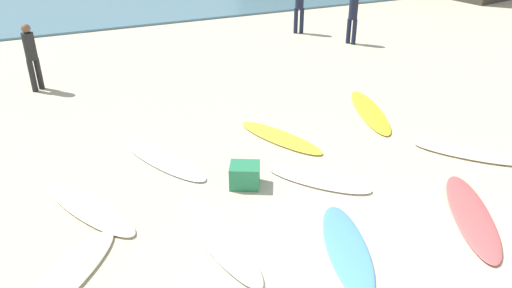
% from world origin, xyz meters
% --- Properties ---
extents(surfboard_0, '(1.30, 2.14, 0.07)m').
position_xyz_m(surfboard_0, '(0.44, 4.65, 0.03)').
color(surfboard_0, yellow).
rests_on(surfboard_0, ground_plane).
extents(surfboard_1, '(0.78, 2.41, 0.08)m').
position_xyz_m(surfboard_1, '(-1.82, 2.09, 0.04)').
color(surfboard_1, white).
rests_on(surfboard_1, ground_plane).
extents(surfboard_2, '(1.86, 1.97, 0.08)m').
position_xyz_m(surfboard_2, '(3.48, 2.57, 0.04)').
color(surfboard_2, '#F4E5C0').
rests_on(surfboard_2, ground_plane).
extents(surfboard_3, '(1.47, 2.25, 0.08)m').
position_xyz_m(surfboard_3, '(-3.43, 3.65, 0.04)').
color(surfboard_3, silver).
rests_on(surfboard_3, ground_plane).
extents(surfboard_4, '(1.69, 2.31, 0.08)m').
position_xyz_m(surfboard_4, '(1.96, 1.05, 0.04)').
color(surfboard_4, '#D45352').
rests_on(surfboard_4, ground_plane).
extents(surfboard_6, '(1.26, 2.12, 0.07)m').
position_xyz_m(surfboard_6, '(-0.24, 1.17, 0.03)').
color(surfboard_6, '#5194DF').
rests_on(surfboard_6, ground_plane).
extents(surfboard_7, '(1.44, 2.36, 0.06)m').
position_xyz_m(surfboard_7, '(-1.96, 4.74, 0.03)').
color(surfboard_7, white).
rests_on(surfboard_7, ground_plane).
extents(surfboard_8, '(1.31, 2.50, 0.07)m').
position_xyz_m(surfboard_8, '(2.86, 4.99, 0.03)').
color(surfboard_8, yellow).
rests_on(surfboard_8, ground_plane).
extents(surfboard_9, '(1.67, 1.84, 0.07)m').
position_xyz_m(surfboard_9, '(0.34, 2.96, 0.04)').
color(surfboard_9, white).
rests_on(surfboard_9, ground_plane).
extents(surfboard_10, '(1.95, 2.03, 0.08)m').
position_xyz_m(surfboard_10, '(-3.99, 2.11, 0.04)').
color(surfboard_10, '#EDECC1').
rests_on(surfboard_10, ground_plane).
extents(beachgoer_near, '(0.38, 0.38, 1.65)m').
position_xyz_m(beachgoer_near, '(5.51, 9.80, 0.92)').
color(beachgoer_near, '#191E33').
rests_on(beachgoer_near, ground_plane).
extents(beachgoer_mid, '(0.38, 0.38, 1.78)m').
position_xyz_m(beachgoer_mid, '(4.57, 11.60, 1.00)').
color(beachgoer_mid, '#191E33').
rests_on(beachgoer_mid, ground_plane).
extents(beachgoer_far, '(0.39, 0.39, 1.66)m').
position_xyz_m(beachgoer_far, '(-3.89, 9.53, 0.92)').
color(beachgoer_far, black).
rests_on(beachgoer_far, ground_plane).
extents(beach_cooler, '(0.64, 0.61, 0.40)m').
position_xyz_m(beach_cooler, '(-0.89, 3.33, 0.20)').
color(beach_cooler, '#287F51').
rests_on(beach_cooler, ground_plane).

